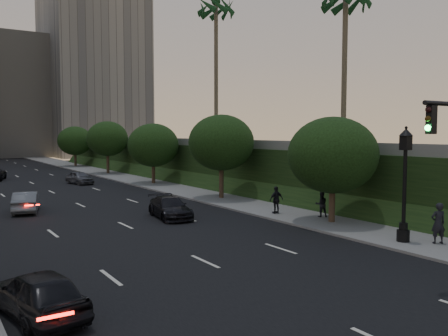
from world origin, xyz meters
TOP-DOWN VIEW (x-y plane):
  - ground at (0.00, 0.00)m, footprint 160.00×160.00m
  - road_surface at (0.00, 30.00)m, footprint 16.00×140.00m
  - sidewalk_right at (10.25, 30.00)m, footprint 4.50×140.00m
  - embankment at (22.00, 28.00)m, footprint 18.00×90.00m
  - parapet_wall at (13.50, 28.00)m, footprint 0.35×90.00m
  - office_block_mid at (6.00, 102.00)m, footprint 22.00×18.00m
  - office_block_right at (24.00, 96.00)m, footprint 20.00×22.00m
  - tree_right_a at (10.30, 8.00)m, footprint 5.20×5.20m
  - tree_right_b at (10.30, 20.00)m, footprint 5.20×5.20m
  - tree_right_c at (10.30, 33.00)m, footprint 5.20×5.20m
  - tree_right_d at (10.30, 47.00)m, footprint 5.20×5.20m
  - tree_right_e at (10.30, 62.00)m, footprint 5.20×5.20m
  - palm_far at (16.00, 30.00)m, footprint 3.20×3.20m
  - street_lamp at (9.50, 2.56)m, footprint 0.64×0.64m
  - sedan_near_left at (-7.00, 2.52)m, footprint 2.38×4.40m
  - sedan_mid_left at (-3.90, 21.97)m, footprint 2.48×4.49m
  - sedan_near_right at (3.24, 14.82)m, footprint 2.49×4.78m
  - sedan_far_right at (3.98, 37.36)m, footprint 2.28×4.17m
  - pedestrian_a at (10.52, 1.43)m, footprint 0.83×0.71m
  - pedestrian_b at (10.91, 9.48)m, footprint 0.94×0.86m
  - pedestrian_c at (9.36, 11.94)m, footprint 1.03×0.45m

SIDE VIEW (x-z plane):
  - ground at x=0.00m, z-range 0.00..0.00m
  - road_surface at x=0.00m, z-range 0.00..0.02m
  - sidewalk_right at x=10.25m, z-range 0.00..0.15m
  - sedan_near_right at x=3.24m, z-range 0.00..1.32m
  - sedan_far_right at x=3.98m, z-range 0.00..1.35m
  - sedan_mid_left at x=-3.90m, z-range 0.00..1.40m
  - sedan_near_left at x=-7.00m, z-range 0.00..1.42m
  - pedestrian_b at x=10.91m, z-range 0.15..1.70m
  - pedestrian_c at x=9.36m, z-range 0.15..1.89m
  - pedestrian_a at x=10.52m, z-range 0.15..2.06m
  - embankment at x=22.00m, z-range 0.00..4.00m
  - street_lamp at x=9.50m, z-range -0.18..5.44m
  - tree_right_a at x=10.30m, z-range 0.90..7.14m
  - tree_right_c at x=10.30m, z-range 0.90..7.14m
  - tree_right_e at x=10.30m, z-range 0.90..7.14m
  - parapet_wall at x=13.50m, z-range 4.00..4.70m
  - tree_right_b at x=10.30m, z-range 1.15..7.88m
  - tree_right_d at x=10.30m, z-range 1.15..7.88m
  - office_block_mid at x=6.00m, z-range 0.00..26.00m
  - palm_far at x=16.00m, z-range 9.89..25.39m
  - office_block_right at x=24.00m, z-range 0.00..36.00m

